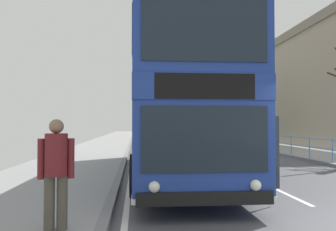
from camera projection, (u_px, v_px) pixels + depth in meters
name	position (u px, v px, depth m)	size (l,w,h in m)	color
ground	(324.00, 230.00, 5.35)	(15.80, 140.00, 0.20)	#4C4C51
double_decker_bus_main	(174.00, 108.00, 11.28)	(3.28, 11.11, 4.42)	navy
background_bus_far_lane	(210.00, 125.00, 30.24)	(2.73, 10.75, 3.10)	#19512D
pedestrian_railing_far_kerb	(309.00, 144.00, 15.71)	(0.05, 22.33, 1.00)	#598CC6
pedestrian_companion	(56.00, 167.00, 5.04)	(0.55, 0.39, 1.69)	#4C473D
street_lamp_far_side	(263.00, 76.00, 22.61)	(0.28, 0.60, 8.58)	#38383D
bare_tree_far_01	(249.00, 104.00, 28.50)	(1.25, 2.48, 7.27)	#4C3D2D
bare_tree_far_02	(211.00, 111.00, 42.60)	(3.03, 1.51, 7.12)	#4C3D2D
background_building_01	(323.00, 97.00, 38.26)	(10.76, 12.15, 9.83)	slate
background_building_02	(269.00, 93.00, 51.13)	(10.19, 14.64, 13.23)	#B2A899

